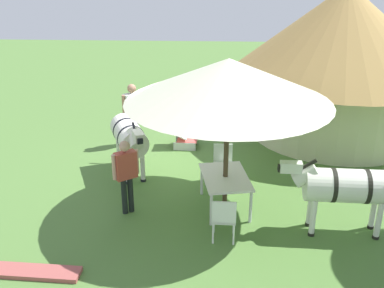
# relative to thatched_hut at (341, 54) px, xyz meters

# --- Properties ---
(ground_plane) EXTENTS (36.00, 36.00, 0.00)m
(ground_plane) POSITION_rel_thatched_hut_xyz_m (2.90, -4.41, -2.37)
(ground_plane) COLOR #4D7436
(thatched_hut) EXTENTS (6.17, 6.17, 4.24)m
(thatched_hut) POSITION_rel_thatched_hut_xyz_m (0.00, 0.00, 0.00)
(thatched_hut) COLOR beige
(thatched_hut) RESTS_ON ground_plane
(shade_umbrella) EXTENTS (4.01, 4.01, 3.19)m
(shade_umbrella) POSITION_rel_thatched_hut_xyz_m (4.52, -3.27, 0.39)
(shade_umbrella) COLOR #443322
(shade_umbrella) RESTS_ON ground_plane
(patio_dining_table) EXTENTS (1.51, 1.14, 0.74)m
(patio_dining_table) POSITION_rel_thatched_hut_xyz_m (4.52, -3.27, -1.71)
(patio_dining_table) COLOR silver
(patio_dining_table) RESTS_ON ground_plane
(patio_chair_west_end) EXTENTS (0.43, 0.45, 0.90)m
(patio_chair_west_end) POSITION_rel_thatched_hut_xyz_m (3.29, -3.30, -1.85)
(patio_chair_west_end) COLOR silver
(patio_chair_west_end) RESTS_ON ground_plane
(patio_chair_east_end) EXTENTS (0.44, 0.46, 0.90)m
(patio_chair_east_end) POSITION_rel_thatched_hut_xyz_m (5.73, -3.31, -1.85)
(patio_chair_east_end) COLOR white
(patio_chair_east_end) RESTS_ON ground_plane
(guest_beside_umbrella) EXTENTS (0.41, 0.49, 1.60)m
(guest_beside_umbrella) POSITION_rel_thatched_hut_xyz_m (4.80, -5.27, -1.41)
(guest_beside_umbrella) COLOR black
(guest_beside_umbrella) RESTS_ON ground_plane
(standing_watcher) EXTENTS (0.47, 0.50, 1.75)m
(standing_watcher) POSITION_rel_thatched_hut_xyz_m (1.21, -5.74, -1.31)
(standing_watcher) COLOR black
(standing_watcher) RESTS_ON ground_plane
(striped_lounge_chair) EXTENTS (0.59, 0.85, 0.58)m
(striped_lounge_chair) POSITION_rel_thatched_hut_xyz_m (1.30, -4.35, -2.12)
(striped_lounge_chair) COLOR #D4544E
(striped_lounge_chair) RESTS_ON ground_plane
(zebra_nearest_camera) EXTENTS (0.69, 2.27, 1.52)m
(zebra_nearest_camera) POSITION_rel_thatched_hut_xyz_m (5.31, -1.08, -1.38)
(zebra_nearest_camera) COLOR silver
(zebra_nearest_camera) RESTS_ON ground_plane
(zebra_by_umbrella) EXTENTS (1.97, 1.13, 1.52)m
(zebra_by_umbrella) POSITION_rel_thatched_hut_xyz_m (3.03, -5.51, -1.39)
(zebra_by_umbrella) COLOR silver
(zebra_by_umbrella) RESTS_ON ground_plane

